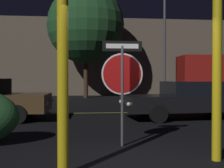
% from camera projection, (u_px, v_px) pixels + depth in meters
% --- Properties ---
extents(ground_plane, '(260.00, 260.00, 0.00)m').
position_uv_depth(ground_plane, '(139.00, 164.00, 5.23)').
color(ground_plane, black).
extents(road_center_stripe, '(43.15, 0.12, 0.01)m').
position_uv_depth(road_center_stripe, '(102.00, 113.00, 12.88)').
color(road_center_stripe, gold).
rests_on(road_center_stripe, ground_plane).
extents(stop_sign, '(0.88, 0.06, 2.23)m').
position_uv_depth(stop_sign, '(122.00, 74.00, 6.59)').
color(stop_sign, '#4C4C51').
rests_on(stop_sign, ground_plane).
extents(yellow_pole_left, '(0.17, 0.17, 3.39)m').
position_uv_depth(yellow_pole_left, '(63.00, 61.00, 4.57)').
color(yellow_pole_left, yellow).
rests_on(yellow_pole_left, ground_plane).
extents(yellow_pole_right, '(0.17, 0.17, 3.03)m').
position_uv_depth(yellow_pole_right, '(217.00, 74.00, 5.44)').
color(yellow_pole_right, yellow).
rests_on(yellow_pole_right, ground_plane).
extents(passing_car_3, '(4.78, 2.24, 1.32)m').
position_uv_depth(passing_car_3, '(189.00, 100.00, 11.08)').
color(passing_car_3, black).
rests_on(passing_car_3, ground_plane).
extents(street_lamp, '(0.48, 0.48, 7.41)m').
position_uv_depth(street_lamp, '(165.00, 23.00, 19.60)').
color(street_lamp, '#4C4C51').
rests_on(street_lamp, ground_plane).
extents(tree_0, '(5.57, 5.57, 8.05)m').
position_uv_depth(tree_0, '(86.00, 25.00, 22.48)').
color(tree_0, '#422D1E').
rests_on(tree_0, ground_plane).
extents(building_backdrop, '(26.80, 4.03, 6.38)m').
position_uv_depth(building_backdrop, '(86.00, 58.00, 27.43)').
color(building_backdrop, '#6B5B4C').
rests_on(building_backdrop, ground_plane).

